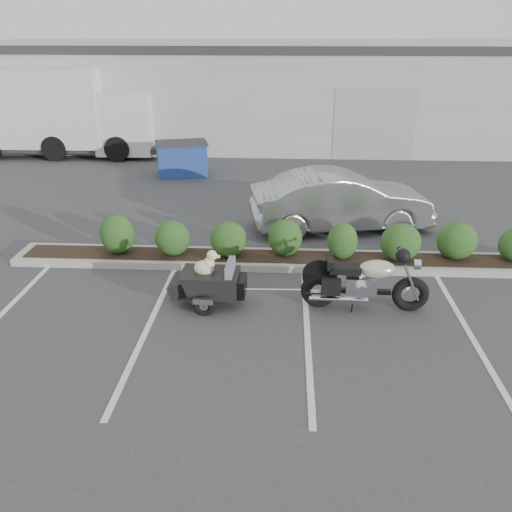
# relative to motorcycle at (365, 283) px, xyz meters

# --- Properties ---
(ground) EXTENTS (90.00, 90.00, 0.00)m
(ground) POSITION_rel_motorcycle_xyz_m (-2.23, -0.27, -0.52)
(ground) COLOR #38383A
(ground) RESTS_ON ground
(planter_kerb) EXTENTS (12.00, 1.00, 0.15)m
(planter_kerb) POSITION_rel_motorcycle_xyz_m (-1.23, 1.93, -0.45)
(planter_kerb) COLOR #9E9E93
(planter_kerb) RESTS_ON ground
(building) EXTENTS (26.00, 10.00, 4.00)m
(building) POSITION_rel_motorcycle_xyz_m (-2.23, 16.73, 1.48)
(building) COLOR #9EA099
(building) RESTS_ON ground
(motorcycle) EXTENTS (2.28, 0.77, 1.31)m
(motorcycle) POSITION_rel_motorcycle_xyz_m (0.00, 0.00, 0.00)
(motorcycle) COLOR black
(motorcycle) RESTS_ON ground
(pet_trailer) EXTENTS (1.82, 1.01, 1.08)m
(pet_trailer) POSITION_rel_motorcycle_xyz_m (-2.78, 0.02, -0.07)
(pet_trailer) COLOR black
(pet_trailer) RESTS_ON ground
(sedan) EXTENTS (4.60, 2.32, 1.45)m
(sedan) POSITION_rel_motorcycle_xyz_m (-0.08, 4.17, 0.20)
(sedan) COLOR #A5A4AB
(sedan) RESTS_ON ground
(dumpster) EXTENTS (1.94, 1.56, 1.12)m
(dumpster) POSITION_rel_motorcycle_xyz_m (-4.95, 9.10, 0.04)
(dumpster) COLOR navy
(dumpster) RESTS_ON ground
(delivery_truck) EXTENTS (7.23, 2.63, 3.29)m
(delivery_truck) POSITION_rel_motorcycle_xyz_m (-9.91, 12.04, 1.06)
(delivery_truck) COLOR silver
(delivery_truck) RESTS_ON ground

